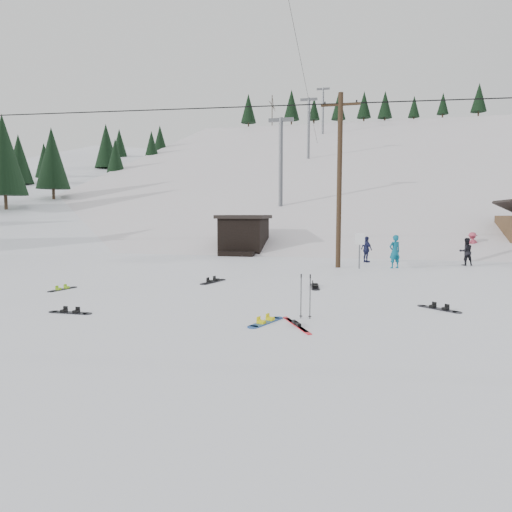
# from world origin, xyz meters

# --- Properties ---
(ground) EXTENTS (200.00, 200.00, 0.00)m
(ground) POSITION_xyz_m (0.00, 0.00, 0.00)
(ground) COLOR white
(ground) RESTS_ON ground
(ski_slope) EXTENTS (60.00, 85.24, 65.97)m
(ski_slope) POSITION_xyz_m (0.00, 55.00, -12.00)
(ski_slope) COLOR white
(ski_slope) RESTS_ON ground
(ridge_left) EXTENTS (47.54, 95.03, 58.38)m
(ridge_left) POSITION_xyz_m (-36.00, 48.00, -11.00)
(ridge_left) COLOR white
(ridge_left) RESTS_ON ground
(treeline_left) EXTENTS (20.00, 64.00, 10.00)m
(treeline_left) POSITION_xyz_m (-34.00, 40.00, 0.00)
(treeline_left) COLOR black
(treeline_left) RESTS_ON ground
(treeline_crest) EXTENTS (50.00, 6.00, 10.00)m
(treeline_crest) POSITION_xyz_m (0.00, 86.00, 0.00)
(treeline_crest) COLOR black
(treeline_crest) RESTS_ON ski_slope
(utility_pole) EXTENTS (2.00, 0.26, 9.00)m
(utility_pole) POSITION_xyz_m (2.00, 14.00, 4.68)
(utility_pole) COLOR #3A2819
(utility_pole) RESTS_ON ground
(trail_sign) EXTENTS (0.50, 0.09, 1.85)m
(trail_sign) POSITION_xyz_m (3.10, 13.58, 1.27)
(trail_sign) COLOR #595B60
(trail_sign) RESTS_ON ground
(lift_hut) EXTENTS (3.40, 4.10, 2.75)m
(lift_hut) POSITION_xyz_m (-5.00, 20.94, 1.36)
(lift_hut) COLOR black
(lift_hut) RESTS_ON ground
(lift_tower_near) EXTENTS (2.20, 0.36, 8.00)m
(lift_tower_near) POSITION_xyz_m (-4.00, 30.00, 7.86)
(lift_tower_near) COLOR #595B60
(lift_tower_near) RESTS_ON ski_slope
(lift_tower_mid) EXTENTS (2.20, 0.36, 8.00)m
(lift_tower_mid) POSITION_xyz_m (-4.00, 50.00, 14.36)
(lift_tower_mid) COLOR #595B60
(lift_tower_mid) RESTS_ON ski_slope
(lift_tower_far) EXTENTS (2.20, 0.36, 8.00)m
(lift_tower_far) POSITION_xyz_m (-4.00, 70.00, 20.86)
(lift_tower_far) COLOR #595B60
(lift_tower_far) RESTS_ON ski_slope
(hero_snowboard) EXTENTS (0.69, 1.41, 0.10)m
(hero_snowboard) POSITION_xyz_m (0.88, 1.05, 0.03)
(hero_snowboard) COLOR #17479A
(hero_snowboard) RESTS_ON ground
(hero_skis) EXTENTS (0.97, 1.70, 0.10)m
(hero_skis) POSITION_xyz_m (1.70, 0.93, 0.03)
(hero_skis) COLOR red
(hero_skis) RESTS_ON ground
(ski_poles) EXTENTS (0.33, 0.09, 1.20)m
(ski_poles) POSITION_xyz_m (1.82, 1.78, 0.62)
(ski_poles) COLOR black
(ski_poles) RESTS_ON ground
(board_scatter_a) EXTENTS (1.36, 0.26, 0.10)m
(board_scatter_a) POSITION_xyz_m (-4.78, 0.90, 0.02)
(board_scatter_a) COLOR black
(board_scatter_a) RESTS_ON ground
(board_scatter_b) EXTENTS (0.65, 1.68, 0.12)m
(board_scatter_b) POSITION_xyz_m (-2.73, 7.46, 0.03)
(board_scatter_b) COLOR black
(board_scatter_b) RESTS_ON ground
(board_scatter_c) EXTENTS (0.44, 1.31, 0.09)m
(board_scatter_c) POSITION_xyz_m (-7.60, 4.39, 0.02)
(board_scatter_c) COLOR black
(board_scatter_c) RESTS_ON ground
(board_scatter_d) EXTENTS (1.14, 1.01, 0.10)m
(board_scatter_d) POSITION_xyz_m (5.52, 3.86, 0.03)
(board_scatter_d) COLOR black
(board_scatter_d) RESTS_ON ground
(board_scatter_f) EXTENTS (0.49, 1.63, 0.11)m
(board_scatter_f) POSITION_xyz_m (1.52, 7.14, 0.03)
(board_scatter_f) COLOR black
(board_scatter_f) RESTS_ON ground
(skier_teal) EXTENTS (0.76, 0.68, 1.73)m
(skier_teal) POSITION_xyz_m (4.88, 14.34, 0.87)
(skier_teal) COLOR #0B5C77
(skier_teal) RESTS_ON ground
(skier_dark) EXTENTS (0.85, 0.73, 1.51)m
(skier_dark) POSITION_xyz_m (8.76, 16.53, 0.76)
(skier_dark) COLOR black
(skier_dark) RESTS_ON ground
(skier_pink) EXTENTS (1.20, 0.99, 1.62)m
(skier_pink) POSITION_xyz_m (10.22, 21.99, 0.81)
(skier_pink) COLOR #BB4258
(skier_pink) RESTS_ON ground
(skier_navy) EXTENTS (0.85, 0.92, 1.52)m
(skier_navy) POSITION_xyz_m (3.47, 16.93, 0.76)
(skier_navy) COLOR #1C1F47
(skier_navy) RESTS_ON ground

